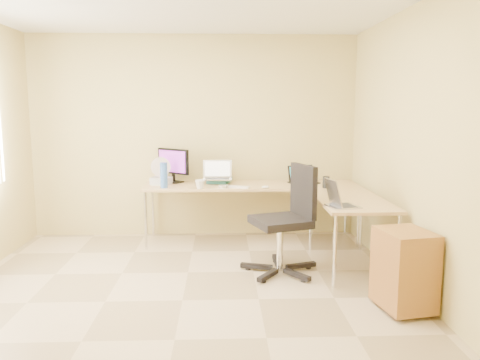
{
  "coord_description": "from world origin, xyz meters",
  "views": [
    {
      "loc": [
        0.35,
        -4.0,
        1.68
      ],
      "look_at": [
        0.55,
        1.1,
        0.9
      ],
      "focal_mm": 35.76,
      "sensor_mm": 36.0,
      "label": 1
    }
  ],
  "objects_px": {
    "desk_return": "(350,233)",
    "desk_fan": "(161,172)",
    "mug": "(200,184)",
    "cabinet": "(404,269)",
    "desk_main": "(252,213)",
    "monitor": "(173,166)",
    "laptop_center": "(217,170)",
    "keyboard": "(234,187)",
    "water_bottle": "(164,175)",
    "office_chair": "(280,225)",
    "laptop_black": "(304,175)",
    "laptop_return": "(343,196)"
  },
  "relations": [
    {
      "from": "desk_main",
      "to": "laptop_black",
      "type": "xyz_separation_m",
      "value": [
        0.67,
        0.06,
        0.48
      ]
    },
    {
      "from": "desk_fan",
      "to": "desk_return",
      "type": "bearing_deg",
      "value": -39.83
    },
    {
      "from": "cabinet",
      "to": "laptop_black",
      "type": "bearing_deg",
      "value": 91.84
    },
    {
      "from": "laptop_center",
      "to": "keyboard",
      "type": "height_order",
      "value": "laptop_center"
    },
    {
      "from": "cabinet",
      "to": "office_chair",
      "type": "bearing_deg",
      "value": 123.34
    },
    {
      "from": "keyboard",
      "to": "cabinet",
      "type": "relative_size",
      "value": 0.57
    },
    {
      "from": "office_chair",
      "to": "mug",
      "type": "bearing_deg",
      "value": 115.44
    },
    {
      "from": "desk_return",
      "to": "laptop_center",
      "type": "relative_size",
      "value": 3.6
    },
    {
      "from": "desk_main",
      "to": "office_chair",
      "type": "relative_size",
      "value": 2.38
    },
    {
      "from": "desk_main",
      "to": "monitor",
      "type": "height_order",
      "value": "monitor"
    },
    {
      "from": "desk_return",
      "to": "cabinet",
      "type": "xyz_separation_m",
      "value": [
        0.15,
        -1.13,
        -0.01
      ]
    },
    {
      "from": "water_bottle",
      "to": "cabinet",
      "type": "bearing_deg",
      "value": -41.37
    },
    {
      "from": "laptop_return",
      "to": "desk_main",
      "type": "bearing_deg",
      "value": 16.9
    },
    {
      "from": "water_bottle",
      "to": "laptop_center",
      "type": "bearing_deg",
      "value": 21.79
    },
    {
      "from": "laptop_black",
      "to": "office_chair",
      "type": "distance_m",
      "value": 1.36
    },
    {
      "from": "desk_return",
      "to": "desk_fan",
      "type": "xyz_separation_m",
      "value": [
        -2.1,
        1.08,
        0.52
      ]
    },
    {
      "from": "monitor",
      "to": "cabinet",
      "type": "height_order",
      "value": "monitor"
    },
    {
      "from": "laptop_black",
      "to": "desk_fan",
      "type": "xyz_separation_m",
      "value": [
        -1.79,
        0.02,
        0.04
      ]
    },
    {
      "from": "desk_fan",
      "to": "office_chair",
      "type": "xyz_separation_m",
      "value": [
        1.34,
        -1.25,
        -0.38
      ]
    },
    {
      "from": "water_bottle",
      "to": "laptop_return",
      "type": "xyz_separation_m",
      "value": [
        1.85,
        -1.19,
        -0.04
      ]
    },
    {
      "from": "desk_main",
      "to": "desk_fan",
      "type": "height_order",
      "value": "desk_fan"
    },
    {
      "from": "desk_main",
      "to": "laptop_center",
      "type": "height_order",
      "value": "laptop_center"
    },
    {
      "from": "water_bottle",
      "to": "cabinet",
      "type": "relative_size",
      "value": 0.47
    },
    {
      "from": "desk_return",
      "to": "monitor",
      "type": "distance_m",
      "value": 2.37
    },
    {
      "from": "office_chair",
      "to": "desk_fan",
      "type": "bearing_deg",
      "value": 118.3
    },
    {
      "from": "desk_fan",
      "to": "office_chair",
      "type": "relative_size",
      "value": 0.28
    },
    {
      "from": "keyboard",
      "to": "water_bottle",
      "type": "distance_m",
      "value": 0.85
    },
    {
      "from": "laptop_center",
      "to": "desk_return",
      "type": "bearing_deg",
      "value": -35.44
    },
    {
      "from": "desk_main",
      "to": "monitor",
      "type": "relative_size",
      "value": 5.23
    },
    {
      "from": "monitor",
      "to": "mug",
      "type": "bearing_deg",
      "value": -14.93
    },
    {
      "from": "laptop_black",
      "to": "cabinet",
      "type": "xyz_separation_m",
      "value": [
        0.46,
        -2.2,
        -0.48
      ]
    },
    {
      "from": "cabinet",
      "to": "monitor",
      "type": "bearing_deg",
      "value": 122.17
    },
    {
      "from": "keyboard",
      "to": "office_chair",
      "type": "relative_size",
      "value": 0.33
    },
    {
      "from": "keyboard",
      "to": "mug",
      "type": "distance_m",
      "value": 0.41
    },
    {
      "from": "desk_main",
      "to": "laptop_return",
      "type": "distance_m",
      "value": 1.68
    },
    {
      "from": "cabinet",
      "to": "keyboard",
      "type": "bearing_deg",
      "value": 115.29
    },
    {
      "from": "monitor",
      "to": "cabinet",
      "type": "bearing_deg",
      "value": -8.45
    },
    {
      "from": "mug",
      "to": "desk_fan",
      "type": "bearing_deg",
      "value": 142.57
    },
    {
      "from": "keyboard",
      "to": "desk_main",
      "type": "bearing_deg",
      "value": 65.95
    },
    {
      "from": "monitor",
      "to": "desk_fan",
      "type": "xyz_separation_m",
      "value": [
        -0.14,
        -0.12,
        -0.06
      ]
    },
    {
      "from": "laptop_center",
      "to": "office_chair",
      "type": "xyz_separation_m",
      "value": [
        0.64,
        -1.21,
        -0.4
      ]
    },
    {
      "from": "mug",
      "to": "cabinet",
      "type": "relative_size",
      "value": 0.18
    },
    {
      "from": "keyboard",
      "to": "laptop_return",
      "type": "distance_m",
      "value": 1.56
    },
    {
      "from": "monitor",
      "to": "water_bottle",
      "type": "relative_size",
      "value": 1.68
    },
    {
      "from": "water_bottle",
      "to": "desk_fan",
      "type": "distance_m",
      "value": 0.3
    },
    {
      "from": "laptop_black",
      "to": "desk_fan",
      "type": "relative_size",
      "value": 1.14
    },
    {
      "from": "monitor",
      "to": "laptop_return",
      "type": "relative_size",
      "value": 1.53
    },
    {
      "from": "laptop_center",
      "to": "keyboard",
      "type": "relative_size",
      "value": 0.98
    },
    {
      "from": "mug",
      "to": "desk_fan",
      "type": "distance_m",
      "value": 0.63
    },
    {
      "from": "laptop_center",
      "to": "laptop_black",
      "type": "relative_size",
      "value": 1.02
    }
  ]
}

